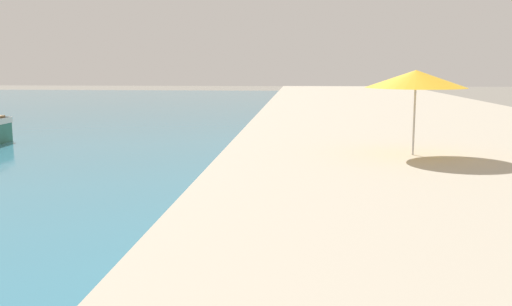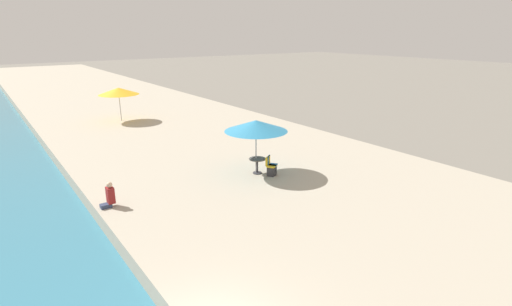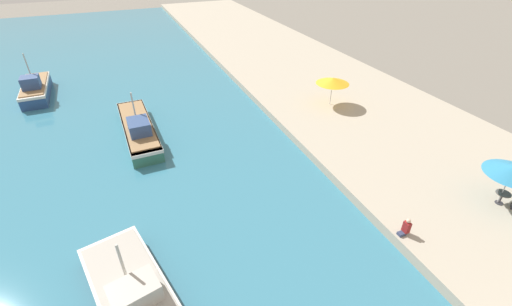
# 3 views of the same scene
# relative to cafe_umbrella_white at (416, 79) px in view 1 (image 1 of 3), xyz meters

# --- Properties ---
(quay_promenade) EXTENTS (16.00, 90.00, 0.65)m
(quay_promenade) POSITION_rel_cafe_umbrella_white_xyz_m (2.21, 13.09, -2.58)
(quay_promenade) COLOR #B2A893
(quay_promenade) RESTS_ON ground_plane
(cafe_umbrella_white) EXTENTS (2.95, 2.95, 2.51)m
(cafe_umbrella_white) POSITION_rel_cafe_umbrella_white_xyz_m (0.00, 0.00, 0.00)
(cafe_umbrella_white) COLOR #B7B7B7
(cafe_umbrella_white) RESTS_ON quay_promenade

